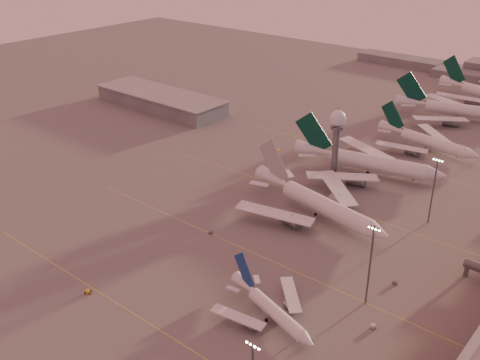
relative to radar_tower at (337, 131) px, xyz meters
The scene contains 17 objects.
ground 121.92m from the radar_tower, 92.39° to the right, with size 700.00×700.00×0.00m, color #5D5A5A.
taxiway_markings 71.83m from the radar_tower, 68.66° to the right, with size 180.00×185.25×0.02m.
hangar 127.68m from the radar_tower, behind, with size 82.00×27.00×8.50m.
radar_tower is the anchor object (origin of this frame).
mast_b 82.32m from the radar_tower, 52.43° to the right, with size 3.60×0.56×25.00m.
mast_c 46.66m from the radar_tower, 12.53° to the right, with size 3.60×0.56×25.00m.
narrowbody_mid 95.74m from the radar_tower, 68.91° to the right, with size 34.16×26.86×13.71m.
widebody_white 37.53m from the radar_tower, 68.40° to the right, with size 62.97×49.99×22.38m.
greentail_a 22.83m from the radar_tower, 56.70° to the left, with size 63.87×51.06×23.48m.
greentail_b 59.66m from the radar_tower, 73.02° to the left, with size 51.85×41.55×18.95m.
greentail_c 107.74m from the radar_tower, 84.31° to the left, with size 62.25×49.67×23.03m.
gsv_tug_mid 114.99m from the radar_tower, 96.98° to the right, with size 3.69×4.09×1.00m.
gsv_truck_b 94.95m from the radar_tower, 52.01° to the right, with size 6.24×4.40×2.38m.
gsv_truck_c 68.53m from the radar_tower, 97.64° to the right, with size 5.35×2.72×2.06m.
gsv_catering_b 75.91m from the radar_tower, 44.38° to the right, with size 5.94×3.63×4.53m.
gsv_tug_far 30.09m from the radar_tower, 57.17° to the right, with size 4.43×4.24×1.10m.
gsv_truck_d 41.47m from the radar_tower, 164.43° to the left, with size 3.34×6.29×2.41m.
Camera 1 is at (109.61, -65.85, 98.91)m, focal length 42.00 mm.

